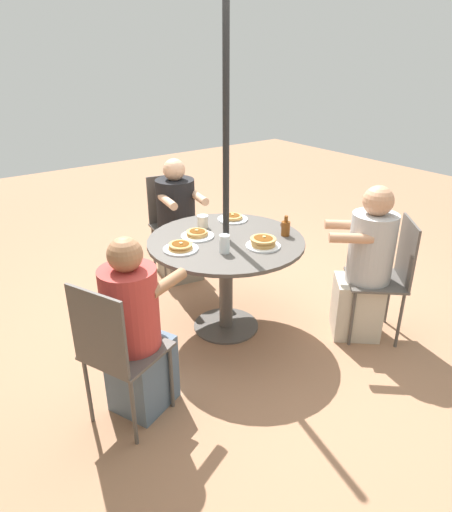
% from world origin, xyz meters
% --- Properties ---
extents(ground_plane, '(12.00, 12.00, 0.00)m').
position_xyz_m(ground_plane, '(0.00, 0.00, 0.00)').
color(ground_plane, '#9E7051').
extents(patio_table, '(1.16, 1.16, 0.76)m').
position_xyz_m(patio_table, '(0.00, 0.00, 0.62)').
color(patio_table, '#4C4742').
rests_on(patio_table, ground).
extents(umbrella_pole, '(0.05, 0.05, 2.37)m').
position_xyz_m(umbrella_pole, '(0.00, 0.00, 1.18)').
color(umbrella_pole, black).
rests_on(umbrella_pole, ground).
extents(patio_chair_north, '(0.53, 0.53, 0.94)m').
position_xyz_m(patio_chair_north, '(-0.47, 1.11, 0.54)').
color(patio_chair_north, '#514C47').
rests_on(patio_chair_north, ground).
extents(diner_north, '(0.47, 0.53, 1.14)m').
position_xyz_m(diner_north, '(-0.40, 0.95, 0.53)').
color(diner_north, slate).
rests_on(diner_north, ground).
extents(patio_chair_east, '(0.57, 0.57, 0.94)m').
position_xyz_m(patio_chair_east, '(-0.80, -0.90, 0.54)').
color(patio_chair_east, '#514C47').
rests_on(patio_chair_east, ground).
extents(diner_east, '(0.54, 0.55, 1.19)m').
position_xyz_m(diner_east, '(-0.68, -0.77, 0.55)').
color(diner_east, beige).
rests_on(diner_east, ground).
extents(patio_chair_south, '(0.47, 0.47, 0.94)m').
position_xyz_m(patio_chair_south, '(1.18, -0.22, 0.54)').
color(patio_chair_south, '#514C47').
rests_on(patio_chair_south, ground).
extents(diner_south, '(0.57, 0.43, 1.15)m').
position_xyz_m(diner_south, '(1.01, -0.19, 0.52)').
color(diner_south, gray).
rests_on(diner_south, ground).
extents(pancake_plate_a, '(0.25, 0.25, 0.05)m').
position_xyz_m(pancake_plate_a, '(0.30, -0.29, 0.77)').
color(pancake_plate_a, white).
rests_on(pancake_plate_a, patio_table).
extents(pancake_plate_b, '(0.25, 0.25, 0.06)m').
position_xyz_m(pancake_plate_b, '(0.03, 0.37, 0.78)').
color(pancake_plate_b, white).
rests_on(pancake_plate_b, patio_table).
extents(pancake_plate_c, '(0.25, 0.25, 0.06)m').
position_xyz_m(pancake_plate_c, '(0.17, 0.14, 0.78)').
color(pancake_plate_c, white).
rests_on(pancake_plate_c, patio_table).
extents(pancake_plate_d, '(0.25, 0.25, 0.08)m').
position_xyz_m(pancake_plate_d, '(-0.27, -0.13, 0.79)').
color(pancake_plate_d, white).
rests_on(pancake_plate_d, patio_table).
extents(syrup_bottle, '(0.09, 0.07, 0.15)m').
position_xyz_m(syrup_bottle, '(-0.20, -0.40, 0.82)').
color(syrup_bottle, brown).
rests_on(syrup_bottle, patio_table).
extents(coffee_cup, '(0.08, 0.08, 0.10)m').
position_xyz_m(coffee_cup, '(0.31, -0.00, 0.81)').
color(coffee_cup, beige).
rests_on(coffee_cup, patio_table).
extents(drinking_glass_a, '(0.07, 0.07, 0.13)m').
position_xyz_m(drinking_glass_a, '(-0.19, 0.15, 0.82)').
color(drinking_glass_a, silver).
rests_on(drinking_glass_a, patio_table).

